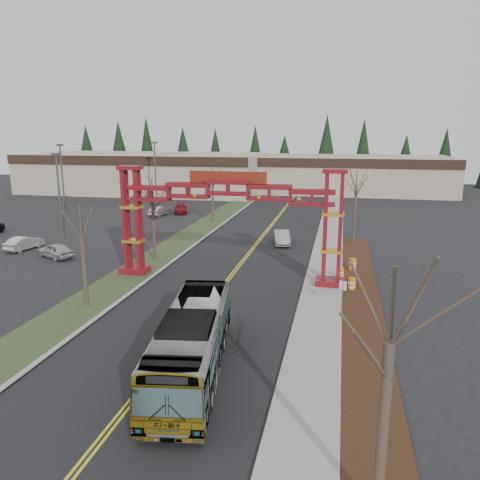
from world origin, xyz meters
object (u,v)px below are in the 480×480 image
(transit_bus, at_px, (192,342))
(bare_tree_right_far, at_px, (356,189))
(retail_building_east, at_px, (350,174))
(parked_car_near_b, at_px, (24,243))
(parked_car_near_a, at_px, (56,250))
(light_pole_mid, at_px, (62,175))
(bare_tree_median_mid, at_px, (153,202))
(street_sign, at_px, (343,290))
(retail_building_west, at_px, (147,172))
(parked_car_mid_a, at_px, (181,208))
(bare_tree_right_near, at_px, (389,344))
(gateway_arch, at_px, (228,205))
(silver_sedan, at_px, (282,237))
(barrel_north, at_px, (353,265))
(light_pole_near, at_px, (59,192))
(bare_tree_median_near, at_px, (82,236))
(light_pole_far, at_px, (155,168))
(bare_tree_median_far, at_px, (213,183))
(barrel_south, at_px, (352,284))
(barrel_mid, at_px, (341,274))
(parked_car_far_a, at_px, (160,211))

(transit_bus, bearing_deg, bare_tree_right_far, 66.22)
(bare_tree_right_far, bearing_deg, transit_bus, -105.07)
(retail_building_east, xyz_separation_m, parked_car_near_b, (-32.36, -56.69, -2.83))
(parked_car_near_a, distance_m, light_pole_mid, 24.46)
(bare_tree_median_mid, relative_size, street_sign, 3.51)
(transit_bus, xyz_separation_m, bare_tree_right_far, (8.17, 30.32, 4.13))
(retail_building_west, distance_m, transit_bus, 75.87)
(parked_car_mid_a, bearing_deg, bare_tree_median_mid, -93.63)
(bare_tree_right_near, bearing_deg, retail_building_west, 117.73)
(gateway_arch, xyz_separation_m, silver_sedan, (2.61, 13.11, -5.25))
(gateway_arch, height_order, silver_sedan, gateway_arch)
(gateway_arch, bearing_deg, street_sign, -30.66)
(bare_tree_median_mid, height_order, barrel_north, bare_tree_median_mid)
(retail_building_west, xyz_separation_m, bare_tree_right_far, (40.00, -38.51, 1.98))
(gateway_arch, height_order, parked_car_near_a, gateway_arch)
(light_pole_near, bearing_deg, barrel_north, -7.79)
(parked_car_mid_a, relative_size, light_pole_mid, 0.45)
(bare_tree_median_near, xyz_separation_m, bare_tree_median_mid, (0.00, 11.97, 0.55))
(parked_car_near_b, bearing_deg, light_pole_far, -83.63)
(parked_car_near_a, bearing_deg, parked_car_mid_a, -161.82)
(silver_sedan, height_order, light_pole_mid, light_pole_mid)
(parked_car_near_b, distance_m, bare_tree_median_far, 24.23)
(transit_bus, height_order, parked_car_near_a, transit_bus)
(gateway_arch, xyz_separation_m, barrel_north, (9.74, 4.49, -5.43))
(gateway_arch, distance_m, bare_tree_median_far, 25.57)
(light_pole_near, distance_m, barrel_south, 31.52)
(barrel_south, bearing_deg, retail_building_west, 125.93)
(parked_car_near_b, relative_size, street_sign, 1.94)
(light_pole_near, distance_m, street_sign, 32.40)
(gateway_arch, distance_m, bare_tree_median_near, 11.16)
(transit_bus, distance_m, light_pole_mid, 49.94)
(transit_bus, bearing_deg, barrel_mid, 58.89)
(retail_building_west, xyz_separation_m, transit_bus, (31.83, -68.83, -2.15))
(bare_tree_right_far, xyz_separation_m, light_pole_near, (-30.14, -6.87, -0.27))
(barrel_mid, bearing_deg, bare_tree_median_near, -150.14)
(parked_car_near_a, relative_size, barrel_mid, 4.24)
(retail_building_west, distance_m, bare_tree_median_mid, 54.36)
(parked_car_near_b, xyz_separation_m, light_pole_near, (2.23, 3.32, 4.79))
(retail_building_west, height_order, barrel_north, retail_building_west)
(street_sign, bearing_deg, light_pole_near, 154.50)
(barrel_north, bearing_deg, parked_car_near_a, -177.13)
(transit_bus, height_order, light_pole_mid, light_pole_mid)
(gateway_arch, relative_size, barrel_south, 18.34)
(bare_tree_right_near, relative_size, light_pole_far, 0.79)
(bare_tree_right_far, bearing_deg, silver_sedan, -162.47)
(parked_car_far_a, relative_size, street_sign, 1.95)
(bare_tree_right_near, bearing_deg, barrel_mid, 92.96)
(parked_car_far_a, height_order, barrel_north, parked_car_far_a)
(retail_building_east, relative_size, barrel_north, 34.34)
(bare_tree_right_near, xyz_separation_m, barrel_south, (-0.42, 21.47, -5.23))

